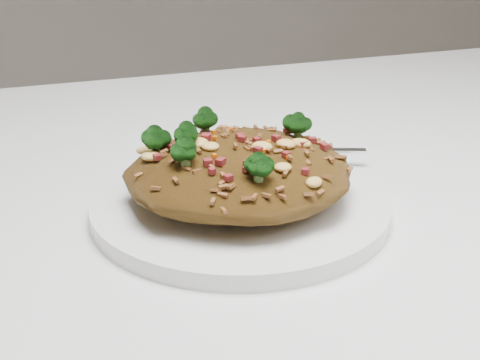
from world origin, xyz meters
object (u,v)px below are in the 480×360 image
object	(u,v)px
dining_table	(294,261)
fried_rice	(239,163)
plate	(240,205)
fork	(288,150)

from	to	relation	value
dining_table	fried_rice	world-z (taller)	fried_rice
plate	fork	distance (m)	0.11
dining_table	fork	distance (m)	0.11
dining_table	fork	world-z (taller)	fork
plate	fork	size ratio (longest dim) A/B	1.53
fried_rice	fork	bearing A→B (deg)	46.28
dining_table	plate	xyz separation A→B (m)	(-0.08, -0.06, 0.10)
fried_rice	fork	xyz separation A→B (m)	(0.08, 0.08, -0.03)
plate	fried_rice	distance (m)	0.04
fork	dining_table	bearing A→B (deg)	-71.97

